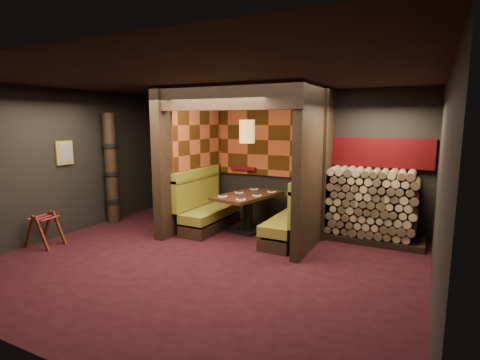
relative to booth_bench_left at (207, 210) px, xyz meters
name	(u,v)px	position (x,y,z in m)	size (l,w,h in m)	color
floor	(203,263)	(0.96, -1.65, -0.41)	(6.50, 5.50, 0.02)	black
ceiling	(200,78)	(0.96, -1.65, 2.46)	(6.50, 5.50, 0.02)	black
wall_back	(270,158)	(0.96, 1.11, 1.02)	(6.50, 0.02, 2.85)	black
wall_front	(32,214)	(0.96, -4.41, 1.02)	(6.50, 0.02, 2.85)	black
wall_left	(59,163)	(-2.30, -1.65, 1.02)	(0.02, 5.50, 2.85)	black
wall_right	(441,193)	(4.22, -1.65, 1.02)	(0.02, 5.50, 2.85)	black
partition_left	(190,160)	(-0.39, 0.00, 1.02)	(0.20, 2.20, 2.85)	black
partition_right	(315,167)	(2.26, 0.05, 1.02)	(0.15, 2.10, 2.85)	black
header_beam	(222,97)	(0.94, -0.95, 2.23)	(2.85, 0.18, 0.44)	black
tapa_back_panel	(269,140)	(0.94, 1.06, 1.42)	(2.40, 0.06, 1.55)	#953E20
tapa_side_panel	(199,139)	(-0.27, 0.17, 1.45)	(0.04, 1.85, 1.45)	#953E20
lacquer_shelf	(244,168)	(0.36, 1.00, 0.78)	(0.60, 0.12, 0.07)	#520813
booth_bench_left	(207,210)	(0.00, 0.00, 0.00)	(0.68, 1.60, 1.14)	black
booth_bench_right	(293,221)	(1.89, 0.00, 0.00)	(0.68, 1.60, 1.14)	black
dining_table	(248,205)	(0.86, 0.20, 0.14)	(1.10, 1.61, 0.78)	black
place_settings	(248,194)	(0.86, 0.20, 0.39)	(0.85, 1.26, 0.03)	white
pendant_lamp	(247,131)	(0.86, 0.15, 1.63)	(0.30, 0.30, 1.05)	#A27938
framed_picture	(65,153)	(-2.25, -1.55, 1.22)	(0.05, 0.36, 0.46)	olive
luggage_rack	(44,229)	(-2.01, -2.27, -0.08)	(0.64, 0.49, 0.65)	#46180C
totem_column	(111,169)	(-2.09, -0.55, 0.79)	(0.31, 0.31, 2.40)	black
firewood_stack	(376,206)	(3.25, 0.70, 0.28)	(1.73, 0.70, 1.36)	black
mosaic_header	(381,153)	(3.25, 1.03, 1.24)	(1.83, 0.10, 0.56)	maroon
bay_front_post	(324,166)	(2.35, 0.31, 1.02)	(0.08, 0.08, 2.85)	black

